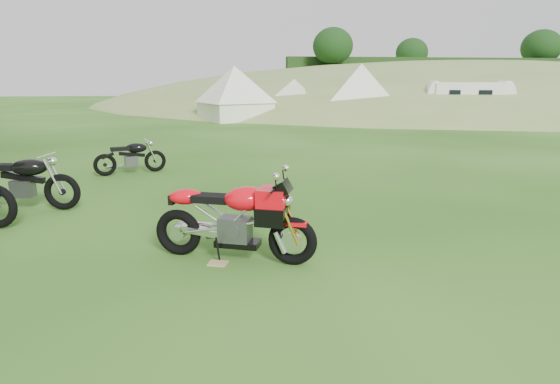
{
  "coord_description": "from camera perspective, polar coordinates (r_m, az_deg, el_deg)",
  "views": [
    {
      "loc": [
        -1.19,
        -5.89,
        2.27
      ],
      "look_at": [
        -0.29,
        0.4,
        0.72
      ],
      "focal_mm": 30.0,
      "sensor_mm": 36.0,
      "label": 1
    }
  ],
  "objects": [
    {
      "name": "tent_mid",
      "position": [
        28.68,
        1.72,
        11.53
      ],
      "size": [
        3.49,
        3.49,
        2.38
      ],
      "primitive_type": null,
      "rotation": [
        0.0,
        0.0,
        -0.33
      ],
      "color": "beige",
      "rests_on": "ground"
    },
    {
      "name": "sport_motorcycle",
      "position": [
        5.92,
        -5.71,
        -2.64
      ],
      "size": [
        2.08,
        1.21,
        1.22
      ],
      "primitive_type": null,
      "rotation": [
        0.0,
        0.0,
        -0.37
      ],
      "color": "red",
      "rests_on": "ground"
    },
    {
      "name": "hedgerow",
      "position": [
        52.4,
        20.98,
        10.32
      ],
      "size": [
        36.0,
        1.2,
        8.6
      ],
      "primitive_type": null,
      "color": "black",
      "rests_on": "ground"
    },
    {
      "name": "tent_right",
      "position": [
        27.61,
        9.81,
        11.79
      ],
      "size": [
        4.08,
        4.08,
        2.9
      ],
      "primitive_type": null,
      "rotation": [
        0.0,
        0.0,
        -0.26
      ],
      "color": "white",
      "rests_on": "ground"
    },
    {
      "name": "vintage_moto_b",
      "position": [
        9.36,
        -29.06,
        1.25
      ],
      "size": [
        2.07,
        0.82,
        1.06
      ],
      "primitive_type": null,
      "rotation": [
        0.0,
        0.0,
        -0.18
      ],
      "color": "black",
      "rests_on": "ground"
    },
    {
      "name": "hillside",
      "position": [
        52.4,
        20.98,
        10.32
      ],
      "size": [
        80.0,
        64.0,
        8.0
      ],
      "primitive_type": "ellipsoid",
      "color": "olive",
      "rests_on": "ground"
    },
    {
      "name": "tent_left",
      "position": [
        26.4,
        -5.52,
        11.75
      ],
      "size": [
        4.23,
        4.23,
        2.81
      ],
      "primitive_type": null,
      "rotation": [
        0.0,
        0.0,
        0.38
      ],
      "color": "white",
      "rests_on": "ground"
    },
    {
      "name": "plywood_board",
      "position": [
        5.99,
        -7.59,
        -8.6
      ],
      "size": [
        0.28,
        0.25,
        0.02
      ],
      "primitive_type": "cube",
      "rotation": [
        0.0,
        0.0,
        -0.32
      ],
      "color": "tan",
      "rests_on": "ground"
    },
    {
      "name": "vintage_moto_d",
      "position": [
        11.91,
        -17.8,
        4.18
      ],
      "size": [
        1.69,
        0.91,
        0.87
      ],
      "primitive_type": null,
      "rotation": [
        0.0,
        0.0,
        0.34
      ],
      "color": "black",
      "rests_on": "ground"
    },
    {
      "name": "caravan",
      "position": [
        28.02,
        21.87,
        10.24
      ],
      "size": [
        4.9,
        3.31,
        2.11
      ],
      "primitive_type": null,
      "rotation": [
        0.0,
        0.0,
        -0.32
      ],
      "color": "white",
      "rests_on": "ground"
    },
    {
      "name": "ground",
      "position": [
        6.43,
        3.11,
        -6.99
      ],
      "size": [
        120.0,
        120.0,
        0.0
      ],
      "primitive_type": "plane",
      "color": "#1E4A0F",
      "rests_on": "ground"
    }
  ]
}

